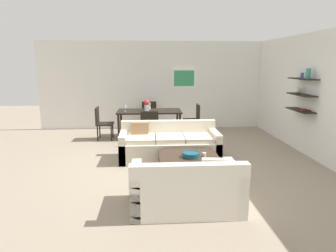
% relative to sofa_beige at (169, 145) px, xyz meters
% --- Properties ---
extents(ground_plane, '(18.00, 18.00, 0.00)m').
position_rel_sofa_beige_xyz_m(ground_plane, '(0.11, -0.34, -0.29)').
color(ground_plane, gray).
extents(back_wall_unit, '(8.40, 0.09, 2.70)m').
position_rel_sofa_beige_xyz_m(back_wall_unit, '(0.41, 3.19, 1.06)').
color(back_wall_unit, silver).
rests_on(back_wall_unit, ground).
extents(right_wall_shelf_unit, '(0.34, 8.20, 2.70)m').
position_rel_sofa_beige_xyz_m(right_wall_shelf_unit, '(3.14, 0.26, 1.06)').
color(right_wall_shelf_unit, silver).
rests_on(right_wall_shelf_unit, ground).
extents(sofa_beige, '(2.11, 0.90, 0.78)m').
position_rel_sofa_beige_xyz_m(sofa_beige, '(0.00, 0.00, 0.00)').
color(sofa_beige, beige).
rests_on(sofa_beige, ground).
extents(loveseat_white, '(1.55, 0.90, 0.78)m').
position_rel_sofa_beige_xyz_m(loveseat_white, '(0.09, -2.32, 0.00)').
color(loveseat_white, silver).
rests_on(loveseat_white, ground).
extents(coffee_table, '(1.08, 1.08, 0.38)m').
position_rel_sofa_beige_xyz_m(coffee_table, '(0.29, -1.10, -0.10)').
color(coffee_table, '#38281E').
rests_on(coffee_table, ground).
extents(decorative_bowl, '(0.32, 0.32, 0.09)m').
position_rel_sofa_beige_xyz_m(decorative_bowl, '(0.32, -1.13, 0.14)').
color(decorative_bowl, navy).
rests_on(decorative_bowl, coffee_table).
extents(candle_jar, '(0.07, 0.07, 0.07)m').
position_rel_sofa_beige_xyz_m(candle_jar, '(0.57, -1.09, 0.12)').
color(candle_jar, silver).
rests_on(candle_jar, coffee_table).
extents(dining_table, '(1.76, 0.88, 0.75)m').
position_rel_sofa_beige_xyz_m(dining_table, '(-0.41, 1.98, 0.38)').
color(dining_table, black).
rests_on(dining_table, ground).
extents(dining_chair_right_far, '(0.44, 0.44, 0.88)m').
position_rel_sofa_beige_xyz_m(dining_chair_right_far, '(0.87, 2.18, 0.21)').
color(dining_chair_right_far, black).
rests_on(dining_chair_right_far, ground).
extents(dining_chair_left_near, '(0.44, 0.44, 0.88)m').
position_rel_sofa_beige_xyz_m(dining_chair_left_near, '(-1.70, 1.78, 0.21)').
color(dining_chair_left_near, black).
rests_on(dining_chair_left_near, ground).
extents(dining_chair_head, '(0.44, 0.44, 0.88)m').
position_rel_sofa_beige_xyz_m(dining_chair_head, '(-0.41, 2.83, 0.21)').
color(dining_chair_head, black).
rests_on(dining_chair_head, ground).
extents(dining_chair_foot, '(0.44, 0.44, 0.88)m').
position_rel_sofa_beige_xyz_m(dining_chair_foot, '(-0.41, 1.14, 0.21)').
color(dining_chair_foot, black).
rests_on(dining_chair_foot, ground).
extents(wine_glass_foot, '(0.07, 0.07, 0.17)m').
position_rel_sofa_beige_xyz_m(wine_glass_foot, '(-0.41, 1.60, 0.58)').
color(wine_glass_foot, silver).
rests_on(wine_glass_foot, dining_table).
extents(wine_glass_left_near, '(0.07, 0.07, 0.18)m').
position_rel_sofa_beige_xyz_m(wine_glass_left_near, '(-1.07, 1.87, 0.59)').
color(wine_glass_left_near, silver).
rests_on(wine_glass_left_near, dining_table).
extents(wine_glass_head, '(0.08, 0.08, 0.17)m').
position_rel_sofa_beige_xyz_m(wine_glass_head, '(-0.41, 2.36, 0.58)').
color(wine_glass_head, silver).
rests_on(wine_glass_head, dining_table).
extents(centerpiece_vase, '(0.16, 0.16, 0.30)m').
position_rel_sofa_beige_xyz_m(centerpiece_vase, '(-0.49, 1.99, 0.63)').
color(centerpiece_vase, silver).
rests_on(centerpiece_vase, dining_table).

